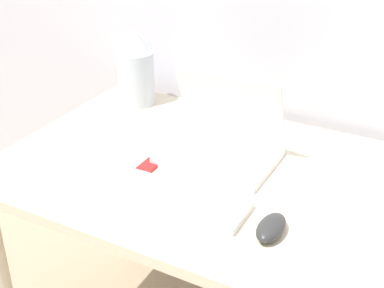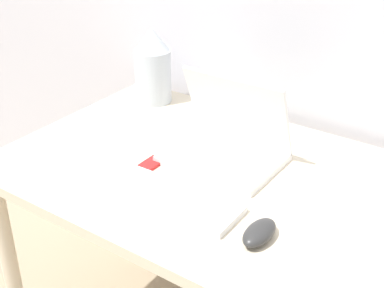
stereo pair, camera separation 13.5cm
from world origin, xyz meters
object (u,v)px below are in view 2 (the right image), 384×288
object	(u,v)px
laptop	(228,141)
keyboard	(158,192)
mouse	(259,233)
mp3_player	(151,164)
vase	(153,66)

from	to	relation	value
laptop	keyboard	world-z (taller)	laptop
mouse	mp3_player	bearing A→B (deg)	163.47
laptop	mp3_player	world-z (taller)	laptop
mouse	mp3_player	size ratio (longest dim) A/B	1.63
keyboard	laptop	bearing A→B (deg)	80.64
mouse	keyboard	bearing A→B (deg)	178.34
vase	mp3_player	world-z (taller)	vase
laptop	vase	xyz separation A→B (m)	(-0.42, 0.20, 0.07)
laptop	mp3_player	xyz separation A→B (m)	(-0.15, -0.15, -0.05)
mouse	vase	xyz separation A→B (m)	(-0.66, 0.46, 0.11)
keyboard	mouse	distance (m)	0.29
laptop	vase	world-z (taller)	vase
laptop	mp3_player	size ratio (longest dim) A/B	4.49
laptop	keyboard	xyz separation A→B (m)	(-0.04, -0.26, -0.04)
vase	mouse	bearing A→B (deg)	-35.10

